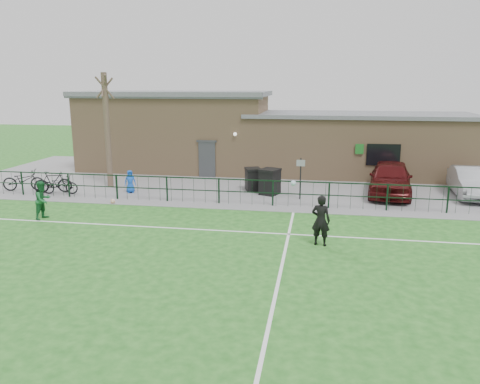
% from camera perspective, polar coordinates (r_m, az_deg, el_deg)
% --- Properties ---
extents(ground, '(90.00, 90.00, 0.00)m').
position_cam_1_polar(ground, '(14.02, -3.48, -9.80)').
color(ground, '#1E5A1A').
rests_on(ground, ground).
extents(paving_strip, '(34.00, 13.00, 0.02)m').
position_cam_1_polar(paving_strip, '(26.79, 3.05, 1.39)').
color(paving_strip, slate).
rests_on(paving_strip, ground).
extents(pitch_line_touch, '(28.00, 0.10, 0.01)m').
position_cam_1_polar(pitch_line_touch, '(21.29, 1.26, -1.71)').
color(pitch_line_touch, white).
rests_on(pitch_line_touch, ground).
extents(pitch_line_mid, '(28.00, 0.10, 0.01)m').
position_cam_1_polar(pitch_line_mid, '(17.69, -0.55, -4.82)').
color(pitch_line_mid, white).
rests_on(pitch_line_mid, ground).
extents(pitch_line_perp, '(0.10, 16.00, 0.01)m').
position_cam_1_polar(pitch_line_perp, '(13.73, 4.81, -10.32)').
color(pitch_line_perp, white).
rests_on(pitch_line_perp, ground).
extents(perimeter_fence, '(28.00, 0.10, 1.20)m').
position_cam_1_polar(perimeter_fence, '(21.34, 1.35, -0.03)').
color(perimeter_fence, black).
rests_on(perimeter_fence, ground).
extents(bare_tree, '(0.30, 0.30, 6.00)m').
position_cam_1_polar(bare_tree, '(25.66, -15.87, 7.15)').
color(bare_tree, '#4D3C2F').
rests_on(bare_tree, ground).
extents(wheelie_bin_left, '(0.95, 1.01, 1.09)m').
position_cam_1_polar(wheelie_bin_left, '(24.21, 1.59, 1.47)').
color(wheelie_bin_left, black).
rests_on(wheelie_bin_left, paving_strip).
extents(wheelie_bin_right, '(1.08, 1.14, 1.21)m').
position_cam_1_polar(wheelie_bin_right, '(23.36, 3.65, 1.17)').
color(wheelie_bin_right, black).
rests_on(wheelie_bin_right, paving_strip).
extents(sign_post, '(0.06, 0.06, 2.00)m').
position_cam_1_polar(sign_post, '(22.43, 7.36, 1.62)').
color(sign_post, black).
rests_on(sign_post, paving_strip).
extents(car_maroon, '(2.64, 5.16, 1.68)m').
position_cam_1_polar(car_maroon, '(24.36, 17.86, 1.62)').
color(car_maroon, '#440C0D').
rests_on(car_maroon, paving_strip).
extents(car_silver, '(1.82, 4.43, 1.43)m').
position_cam_1_polar(car_silver, '(25.49, 26.30, 1.09)').
color(car_silver, '#9A9CA1').
rests_on(car_silver, paving_strip).
extents(bicycle_a, '(2.21, 1.23, 1.10)m').
position_cam_1_polar(bicycle_a, '(26.59, -24.88, 1.32)').
color(bicycle_a, black).
rests_on(bicycle_a, paving_strip).
extents(bicycle_b, '(1.90, 1.17, 1.10)m').
position_cam_1_polar(bicycle_b, '(25.47, -21.84, 1.13)').
color(bicycle_b, black).
rests_on(bicycle_b, paving_strip).
extents(bicycle_c, '(1.88, 0.87, 0.95)m').
position_cam_1_polar(bicycle_c, '(25.12, -21.11, 0.85)').
color(bicycle_c, black).
rests_on(bicycle_c, paving_strip).
extents(spectator_child, '(0.67, 0.57, 1.15)m').
position_cam_1_polar(spectator_child, '(24.32, -13.25, 1.25)').
color(spectator_child, blue).
rests_on(spectator_child, paving_strip).
extents(goalkeeper_kick, '(1.59, 3.27, 1.77)m').
position_cam_1_polar(goalkeeper_kick, '(16.28, 9.73, -3.32)').
color(goalkeeper_kick, black).
rests_on(goalkeeper_kick, ground).
extents(outfield_player, '(0.74, 0.87, 1.58)m').
position_cam_1_polar(outfield_player, '(20.77, -22.90, -0.90)').
color(outfield_player, '#1B6130').
rests_on(outfield_player, ground).
extents(ball_ground, '(0.22, 0.22, 0.22)m').
position_cam_1_polar(ball_ground, '(22.46, -15.24, -1.11)').
color(ball_ground, silver).
rests_on(ball_ground, ground).
extents(clubhouse, '(24.25, 5.40, 4.96)m').
position_cam_1_polar(clubhouse, '(29.49, 2.07, 6.83)').
color(clubhouse, tan).
rests_on(clubhouse, ground).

